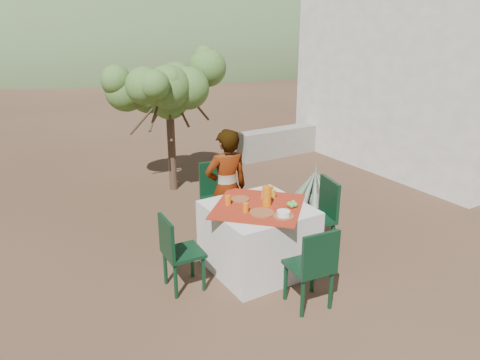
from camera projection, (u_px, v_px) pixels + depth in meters
name	position (u px, v px, depth m)	size (l,w,h in m)	color
ground	(224.00, 274.00, 5.20)	(160.00, 160.00, 0.00)	#372519
table	(258.00, 237.00, 5.22)	(1.30, 1.30, 0.76)	silver
chair_far	(218.00, 194.00, 6.07)	(0.50, 0.50, 0.93)	black
chair_near	(313.00, 265.00, 4.46)	(0.44, 0.44, 0.86)	black
chair_left	(177.00, 250.00, 4.78)	(0.40, 0.40, 0.83)	black
chair_right	(320.00, 213.00, 5.52)	(0.51, 0.51, 0.92)	black
person	(227.00, 189.00, 5.64)	(0.54, 0.36, 1.48)	#8C6651
shrub_tree	(171.00, 94.00, 7.25)	(1.66, 1.63, 1.96)	#4D3426
agave	(315.00, 187.00, 7.07)	(0.69, 0.70, 0.74)	#5E725C
guesthouse	(433.00, 81.00, 8.87)	(3.20, 4.20, 3.00)	white
stone_wall	(295.00, 139.00, 9.60)	(2.60, 0.35, 0.55)	gray
hill_near_right	(139.00, 45.00, 39.98)	(48.00, 48.00, 20.00)	#36502D
hill_far_right	(239.00, 35.00, 55.83)	(36.00, 36.00, 14.00)	gray
plate_far	(240.00, 199.00, 5.25)	(0.21, 0.21, 0.01)	brown
plate_near	(262.00, 213.00, 4.90)	(0.26, 0.26, 0.01)	brown
glass_far	(228.00, 200.00, 5.10)	(0.07, 0.07, 0.11)	orange
glass_near	(246.00, 207.00, 4.92)	(0.06, 0.06, 0.10)	orange
juice_pitcher	(267.00, 196.00, 5.06)	(0.10, 0.10, 0.22)	orange
bowl_plate	(283.00, 216.00, 4.82)	(0.22, 0.22, 0.01)	brown
white_bowl	(283.00, 213.00, 4.81)	(0.14, 0.14, 0.05)	white
jar_left	(273.00, 194.00, 5.29)	(0.06, 0.06, 0.09)	#C38422
jar_right	(271.00, 191.00, 5.39)	(0.06, 0.06, 0.10)	#C38422
napkin_holder	(265.00, 195.00, 5.26)	(0.07, 0.04, 0.09)	white
fruit_cluster	(292.00, 204.00, 5.05)	(0.12, 0.11, 0.06)	#5A9737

